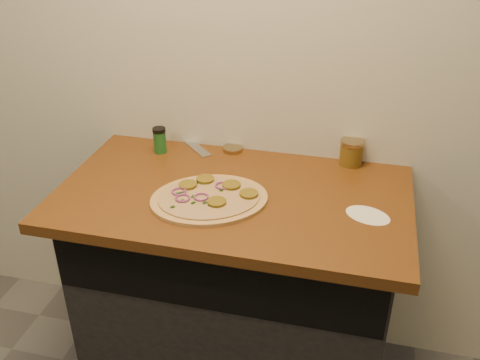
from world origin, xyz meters
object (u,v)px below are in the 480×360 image
(pizza, at_px, (209,198))
(spice_shaker, at_px, (160,140))
(chefs_knife, at_px, (186,139))
(salsa_jar, at_px, (352,152))

(pizza, relative_size, spice_shaker, 5.02)
(chefs_knife, height_order, spice_shaker, spice_shaker)
(chefs_knife, relative_size, salsa_jar, 2.49)
(chefs_knife, distance_m, spice_shaker, 0.15)
(spice_shaker, bearing_deg, pizza, -46.08)
(pizza, distance_m, chefs_knife, 0.49)
(spice_shaker, bearing_deg, chefs_knife, 64.29)
(chefs_knife, bearing_deg, pizza, -62.19)
(salsa_jar, xyz_separation_m, spice_shaker, (-0.73, -0.08, 0.00))
(pizza, bearing_deg, chefs_knife, 117.81)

